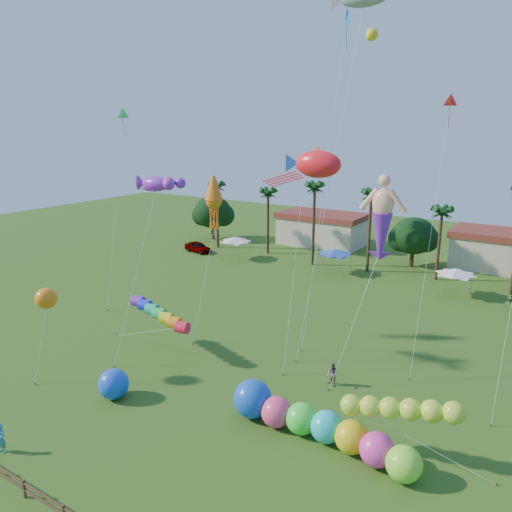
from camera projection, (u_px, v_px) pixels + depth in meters
The scene contains 20 objects.
ground at pixel (158, 453), 27.45m from camera, with size 160.00×160.00×0.00m, color #285116.
tree_line at pixel (433, 238), 60.26m from camera, with size 69.46×8.91×11.00m.
buildings_row at pixel (393, 240), 69.21m from camera, with size 35.00×7.00×4.00m.
tent_row at pixel (333, 253), 59.43m from camera, with size 31.00×4.00×0.60m.
fence at pixel (64, 512), 22.41m from camera, with size 36.12×0.12×1.00m.
car_a at pixel (198, 247), 70.64m from camera, with size 1.77×4.40×1.50m, color #4C4C54.
spectator_a at pixel (1, 438), 27.27m from camera, with size 0.63×0.41×1.73m, color teal.
spectator_b at pixel (332, 374), 34.32m from camera, with size 0.82×0.64×1.69m, color gray.
caterpillar_inflatable at pixel (313, 424), 28.36m from camera, with size 11.76×2.87×2.39m.
blue_ball at pixel (114, 384), 32.72m from camera, with size 2.02×2.02×2.02m, color blue.
rainbow_tube at pixel (166, 323), 37.93m from camera, with size 9.90×1.33×3.35m.
green_worm at pixel (351, 405), 27.07m from camera, with size 10.54×2.14×3.44m.
orange_ball_kite at pixel (46, 298), 34.29m from camera, with size 1.56×2.31×6.66m.
merman_kite at pixel (382, 224), 34.48m from camera, with size 2.76×6.12×13.72m.
fish_kite at pixel (318, 164), 35.50m from camera, with size 5.52×5.77×15.87m.
squid_kite at pixel (214, 201), 40.55m from camera, with size 1.60×4.04×13.63m.
lobster_kite at pixel (155, 184), 36.57m from camera, with size 4.60×6.02×14.09m.
delta_kite_red at pixel (449, 109), 33.38m from camera, with size 1.08×4.05×19.53m.
delta_kite_green at pixel (123, 117), 46.45m from camera, with size 1.28×3.87×19.07m.
delta_kite_blue at pixel (346, 25), 35.93m from camera, with size 1.75×4.08×25.55m.
Camera 1 is at (17.43, -17.07, 17.47)m, focal length 35.00 mm.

